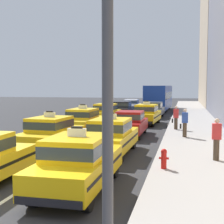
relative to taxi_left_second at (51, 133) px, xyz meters
name	(u,v)px	position (x,y,z in m)	size (l,w,h in m)	color
lane_stripe_left_right	(127,123)	(1.52, 12.44, -0.87)	(0.14, 80.00, 0.01)	silver
sidewalk_curb	(196,132)	(7.12, 7.44, -0.80)	(4.00, 90.00, 0.15)	#9E9993
taxi_left_second	(51,133)	(0.00, 0.00, 0.00)	(2.09, 4.66, 1.96)	black
taxi_left_third	(83,120)	(-0.25, 5.90, 0.00)	(1.97, 4.62, 1.96)	black
taxi_left_fourth	(106,113)	(-0.25, 12.16, 0.00)	(1.86, 4.58, 1.96)	black
sedan_left_fifth	(123,108)	(0.06, 18.19, -0.03)	(1.79, 4.31, 1.58)	black
sedan_left_sixth	(132,105)	(0.10, 23.66, -0.03)	(1.80, 4.32, 1.58)	black
taxi_right_nearest	(78,162)	(3.22, -5.34, 0.00)	(1.82, 4.56, 1.96)	black
taxi_right_second	(111,136)	(3.04, -0.18, 0.00)	(1.89, 4.59, 1.96)	black
sedan_right_third	(130,123)	(2.99, 5.46, -0.03)	(1.77, 4.31, 1.58)	black
taxi_right_fourth	(147,114)	(3.30, 11.74, 0.00)	(2.06, 4.65, 1.96)	black
sedan_right_fifth	(154,109)	(3.32, 17.81, -0.03)	(1.95, 4.37, 1.58)	black
bus_right_sixth	(159,97)	(3.16, 26.95, 0.94)	(2.84, 11.27, 3.22)	black
pedestrian_near_crosswalk	(176,118)	(5.74, 8.21, 0.08)	(0.47, 0.24, 1.62)	#473828
pedestrian_mid_block	(217,139)	(7.59, -0.97, 0.14)	(0.36, 0.24, 1.70)	#473828
pedestrian_by_storefront	(185,123)	(6.34, 4.89, 0.10)	(0.47, 0.24, 1.66)	#473828
fire_hydrant	(164,158)	(5.60, -2.76, -0.33)	(0.36, 0.22, 0.73)	red
traffic_light_pole	(33,31)	(4.41, -10.53, 2.94)	(2.87, 0.33, 5.58)	#47474C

